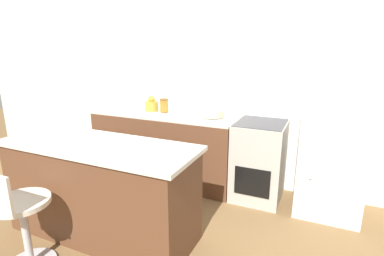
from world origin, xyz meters
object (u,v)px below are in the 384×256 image
(oven_range, at_px, (259,161))
(stool_chair, at_px, (20,220))
(mixing_bowl, at_px, (212,113))
(refrigerator, at_px, (334,141))
(kettle, at_px, (152,105))

(oven_range, distance_m, stool_chair, 2.46)
(mixing_bowl, bearing_deg, refrigerator, -1.99)
(refrigerator, bearing_deg, stool_chair, -138.16)
(oven_range, bearing_deg, mixing_bowl, 175.93)
(mixing_bowl, bearing_deg, kettle, 180.00)
(refrigerator, bearing_deg, kettle, 178.78)
(stool_chair, distance_m, kettle, 2.11)
(refrigerator, distance_m, stool_chair, 3.00)
(oven_range, xyz_separation_m, refrigerator, (0.76, -0.00, 0.34))
(refrigerator, bearing_deg, mixing_bowl, 178.01)
(stool_chair, relative_size, kettle, 4.40)
(mixing_bowl, bearing_deg, oven_range, -4.07)
(oven_range, distance_m, mixing_bowl, 0.79)
(oven_range, xyz_separation_m, stool_chair, (-1.45, -1.99, -0.02))
(oven_range, relative_size, mixing_bowl, 3.33)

